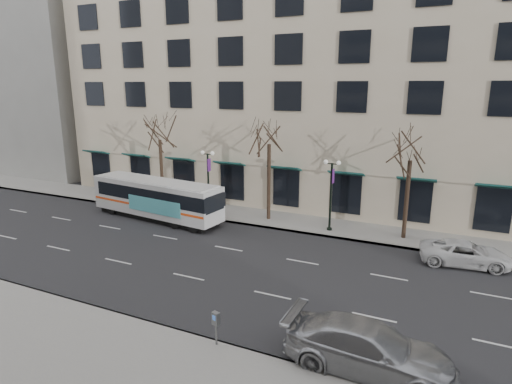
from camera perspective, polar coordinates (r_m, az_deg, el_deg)
The scene contains 13 objects.
ground at distance 25.97m, azimuth -6.13°, elevation -9.21°, with size 160.00×160.00×0.00m, color black.
sidewalk_far at distance 31.94m, azimuth 10.12°, elevation -4.68°, with size 80.00×4.00×0.15m, color gray.
building_hotel at distance 43.83m, azimuth 5.88°, elevation 16.34°, with size 40.00×20.00×24.00m, color #BDAD90.
building_far_upblock at distance 65.36m, azimuth -26.80°, elevation 15.97°, with size 28.00×20.00×28.00m, color #999993.
tree_far_left at distance 36.98m, azimuth -12.78°, elevation 8.27°, with size 3.60×3.60×8.34m.
tree_far_mid at distance 31.87m, azimuth 1.77°, elevation 8.09°, with size 3.60×3.60×8.55m.
tree_far_right at distance 29.49m, azimuth 20.01°, elevation 5.82°, with size 3.60×3.60×8.06m.
lamp_post_left at distance 34.25m, azimuth -6.38°, elevation 1.72°, with size 1.22×0.45×5.21m.
lamp_post_right at distance 30.39m, azimuth 9.97°, elevation -0.01°, with size 1.22×0.45×5.21m.
city_bus at distance 34.12m, azimuth -13.06°, elevation -0.77°, with size 11.65×3.81×3.10m.
silver_car at distance 17.13m, azimuth 14.74°, elevation -19.47°, with size 2.53×6.23×1.81m, color #ADAFB5.
white_pickup at distance 27.98m, azimuth 26.14°, elevation -7.36°, with size 2.31×5.02×1.39m, color silver.
pay_station at distance 17.70m, azimuth -5.37°, elevation -16.79°, with size 0.35×0.27×1.42m.
Camera 1 is at (12.49, -20.33, 10.26)m, focal length 30.00 mm.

